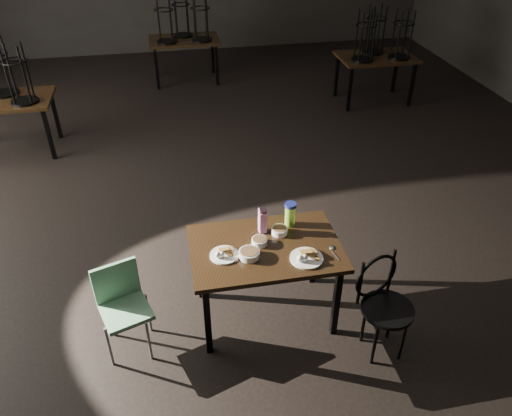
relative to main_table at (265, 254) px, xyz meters
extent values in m
plane|color=black|center=(-0.04, 1.71, -0.67)|extent=(12.00, 12.00, 0.00)
cube|color=black|center=(0.00, 0.00, 0.06)|extent=(1.20, 0.80, 0.04)
cube|color=black|center=(-0.52, -0.32, -0.32)|extent=(0.05, 0.05, 0.71)
cube|color=black|center=(0.52, -0.32, -0.32)|extent=(0.05, 0.05, 0.71)
cube|color=black|center=(-0.52, 0.32, -0.32)|extent=(0.05, 0.05, 0.71)
cube|color=black|center=(0.52, 0.32, -0.32)|extent=(0.05, 0.05, 0.71)
cylinder|color=white|center=(-0.34, -0.05, 0.09)|extent=(0.23, 0.23, 0.01)
cube|color=#9E6838|center=(-0.33, -0.01, 0.13)|extent=(0.08, 0.08, 0.04)
cube|color=#9E6838|center=(-0.30, -0.01, 0.13)|extent=(0.09, 0.10, 0.03)
ellipsoid|color=white|center=(-0.39, -0.08, 0.12)|extent=(0.04, 0.04, 0.05)
ellipsoid|color=white|center=(-0.36, -0.08, 0.12)|extent=(0.04, 0.04, 0.05)
cylinder|color=white|center=(0.28, -0.21, 0.09)|extent=(0.26, 0.26, 0.02)
cube|color=#9E6838|center=(0.28, -0.17, 0.14)|extent=(0.09, 0.09, 0.04)
cube|color=#9E6838|center=(0.31, -0.17, 0.14)|extent=(0.11, 0.11, 0.03)
ellipsoid|color=white|center=(0.22, -0.25, 0.13)|extent=(0.05, 0.05, 0.06)
ellipsoid|color=white|center=(0.25, -0.25, 0.13)|extent=(0.05, 0.05, 0.06)
cylinder|color=white|center=(-0.04, 0.04, 0.10)|extent=(0.13, 0.13, 0.05)
cylinder|color=brown|center=(-0.04, 0.04, 0.12)|extent=(0.11, 0.11, 0.01)
cylinder|color=white|center=(0.15, 0.14, 0.10)|extent=(0.13, 0.13, 0.05)
cylinder|color=brown|center=(0.15, 0.14, 0.12)|extent=(0.11, 0.11, 0.01)
cylinder|color=white|center=(-0.15, -0.10, 0.11)|extent=(0.16, 0.16, 0.06)
cylinder|color=brown|center=(-0.15, -0.10, 0.13)|extent=(0.14, 0.14, 0.01)
cube|color=#8E196C|center=(0.02, 0.20, 0.17)|extent=(0.07, 0.07, 0.19)
cube|color=#8E196C|center=(0.02, 0.20, 0.29)|extent=(0.07, 0.07, 0.06)
cylinder|color=#92D13D|center=(0.26, 0.25, 0.17)|extent=(0.09, 0.09, 0.19)
cylinder|color=navy|center=(0.26, 0.25, 0.28)|extent=(0.10, 0.10, 0.03)
ellipsoid|color=silver|center=(0.51, -0.12, 0.08)|extent=(0.05, 0.06, 0.01)
cube|color=silver|center=(0.51, -0.21, 0.08)|extent=(0.03, 0.13, 0.00)
cylinder|color=black|center=(0.84, -0.57, -0.21)|extent=(0.41, 0.41, 0.03)
torus|color=black|center=(0.78, -0.40, -0.01)|extent=(0.38, 0.15, 0.39)
cylinder|color=black|center=(0.95, -0.45, -0.44)|extent=(0.03, 0.03, 0.46)
cylinder|color=black|center=(0.72, -0.45, -0.44)|extent=(0.03, 0.03, 0.46)
cylinder|color=black|center=(0.72, -0.68, -0.44)|extent=(0.03, 0.03, 0.46)
cylinder|color=black|center=(0.95, -0.68, -0.44)|extent=(0.03, 0.03, 0.46)
cube|color=#659E78|center=(-1.13, -0.16, -0.26)|extent=(0.45, 0.45, 0.04)
cube|color=#659E78|center=(-1.18, -0.01, -0.07)|extent=(0.35, 0.14, 0.34)
cylinder|color=slate|center=(-1.28, -0.31, -0.47)|extent=(0.02, 0.02, 0.41)
cylinder|color=slate|center=(-0.98, -0.31, -0.47)|extent=(0.02, 0.02, 0.41)
cylinder|color=slate|center=(-1.28, -0.01, -0.47)|extent=(0.02, 0.02, 0.41)
cylinder|color=slate|center=(-0.98, -0.01, -0.47)|extent=(0.02, 0.02, 0.41)
cube|color=black|center=(-2.72, 3.59, 0.06)|extent=(1.20, 0.80, 0.04)
cube|color=black|center=(-2.20, 3.27, -0.32)|extent=(0.05, 0.05, 0.71)
cube|color=black|center=(-2.20, 3.91, -0.32)|extent=(0.05, 0.05, 0.71)
cylinder|color=black|center=(-2.42, 3.44, 0.09)|extent=(0.34, 0.34, 0.03)
torus|color=black|center=(-2.42, 3.44, 0.59)|extent=(0.32, 0.32, 0.02)
cylinder|color=black|center=(-2.32, 3.54, 0.46)|extent=(0.03, 0.03, 0.70)
cylinder|color=black|center=(-2.51, 3.54, 0.46)|extent=(0.03, 0.03, 0.70)
cylinder|color=black|center=(-2.51, 3.34, 0.46)|extent=(0.03, 0.03, 0.70)
cylinder|color=black|center=(-2.32, 3.34, 0.46)|extent=(0.03, 0.03, 0.70)
cylinder|color=black|center=(-2.72, 3.77, 0.09)|extent=(0.34, 0.34, 0.03)
cylinder|color=black|center=(-2.62, 3.87, 0.46)|extent=(0.03, 0.03, 0.70)
cylinder|color=black|center=(-2.62, 3.67, 0.46)|extent=(0.03, 0.03, 0.70)
cube|color=black|center=(2.71, 4.35, 0.06)|extent=(1.20, 0.80, 0.04)
cube|color=black|center=(2.19, 4.03, -0.32)|extent=(0.05, 0.05, 0.71)
cube|color=black|center=(3.23, 4.03, -0.32)|extent=(0.05, 0.05, 0.71)
cube|color=black|center=(2.19, 4.67, -0.32)|extent=(0.05, 0.05, 0.71)
cube|color=black|center=(3.23, 4.67, -0.32)|extent=(0.05, 0.05, 0.71)
cylinder|color=black|center=(2.41, 4.20, 0.09)|extent=(0.34, 0.34, 0.03)
torus|color=black|center=(2.41, 4.20, 0.59)|extent=(0.32, 0.32, 0.02)
cylinder|color=black|center=(2.51, 4.30, 0.46)|extent=(0.03, 0.03, 0.70)
cylinder|color=black|center=(2.31, 4.30, 0.46)|extent=(0.03, 0.03, 0.70)
cylinder|color=black|center=(2.31, 4.10, 0.46)|extent=(0.03, 0.03, 0.70)
cylinder|color=black|center=(2.51, 4.10, 0.46)|extent=(0.03, 0.03, 0.70)
cylinder|color=black|center=(3.01, 4.20, 0.09)|extent=(0.34, 0.34, 0.03)
torus|color=black|center=(3.01, 4.20, 0.59)|extent=(0.32, 0.32, 0.02)
cylinder|color=black|center=(3.11, 4.30, 0.46)|extent=(0.03, 0.03, 0.70)
cylinder|color=black|center=(2.91, 4.30, 0.46)|extent=(0.03, 0.03, 0.70)
cylinder|color=black|center=(2.91, 4.10, 0.46)|extent=(0.03, 0.03, 0.70)
cylinder|color=black|center=(3.11, 4.10, 0.46)|extent=(0.03, 0.03, 0.70)
cylinder|color=black|center=(2.71, 4.53, 0.09)|extent=(0.34, 0.34, 0.03)
torus|color=black|center=(2.71, 4.53, 0.59)|extent=(0.32, 0.32, 0.02)
cylinder|color=black|center=(2.81, 4.63, 0.46)|extent=(0.03, 0.03, 0.70)
cylinder|color=black|center=(2.61, 4.63, 0.46)|extent=(0.03, 0.03, 0.70)
cylinder|color=black|center=(2.61, 4.43, 0.46)|extent=(0.03, 0.03, 0.70)
cylinder|color=black|center=(2.81, 4.43, 0.46)|extent=(0.03, 0.03, 0.70)
cube|color=black|center=(-0.23, 5.87, 0.06)|extent=(1.20, 0.80, 0.04)
cube|color=black|center=(-0.75, 5.55, -0.32)|extent=(0.05, 0.05, 0.71)
cube|color=black|center=(0.29, 5.55, -0.32)|extent=(0.05, 0.05, 0.71)
cube|color=black|center=(-0.75, 6.19, -0.32)|extent=(0.05, 0.05, 0.71)
cube|color=black|center=(0.29, 6.19, -0.32)|extent=(0.05, 0.05, 0.71)
cylinder|color=black|center=(-0.53, 5.72, 0.09)|extent=(0.34, 0.34, 0.03)
torus|color=black|center=(-0.53, 5.72, 0.59)|extent=(0.32, 0.32, 0.02)
cylinder|color=black|center=(-0.43, 5.82, 0.46)|extent=(0.03, 0.03, 0.70)
cylinder|color=black|center=(-0.62, 5.82, 0.46)|extent=(0.03, 0.03, 0.70)
cylinder|color=black|center=(-0.62, 5.63, 0.46)|extent=(0.03, 0.03, 0.70)
cylinder|color=black|center=(-0.43, 5.63, 0.46)|extent=(0.03, 0.03, 0.70)
cylinder|color=black|center=(0.07, 5.72, 0.09)|extent=(0.34, 0.34, 0.03)
torus|color=black|center=(0.07, 5.72, 0.59)|extent=(0.32, 0.32, 0.02)
cylinder|color=black|center=(0.17, 5.82, 0.46)|extent=(0.03, 0.03, 0.70)
cylinder|color=black|center=(-0.02, 5.82, 0.46)|extent=(0.03, 0.03, 0.70)
cylinder|color=black|center=(-0.02, 5.63, 0.46)|extent=(0.03, 0.03, 0.70)
cylinder|color=black|center=(0.17, 5.63, 0.46)|extent=(0.03, 0.03, 0.70)
cylinder|color=black|center=(-0.23, 6.05, 0.09)|extent=(0.34, 0.34, 0.03)
torus|color=black|center=(-0.23, 6.05, 0.59)|extent=(0.32, 0.32, 0.02)
cylinder|color=black|center=(-0.13, 6.15, 0.46)|extent=(0.03, 0.03, 0.70)
cylinder|color=black|center=(-0.32, 6.15, 0.46)|extent=(0.03, 0.03, 0.70)
cylinder|color=black|center=(-0.32, 5.96, 0.46)|extent=(0.03, 0.03, 0.70)
cylinder|color=black|center=(-0.13, 5.96, 0.46)|extent=(0.03, 0.03, 0.70)
camera|label=1|loc=(-0.66, -3.02, 2.58)|focal=35.00mm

